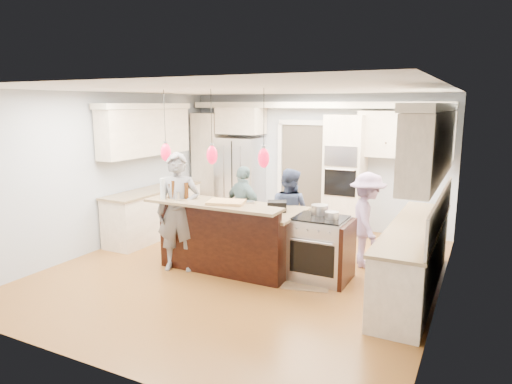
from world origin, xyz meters
TOP-DOWN VIEW (x-y plane):
  - ground_plane at (0.00, 0.00)m, footprint 6.00×6.00m
  - room_shell at (0.00, 0.00)m, footprint 5.54×6.04m
  - refrigerator at (-1.55, 2.64)m, footprint 0.90×0.70m
  - oven_column at (0.75, 2.67)m, footprint 0.72×0.69m
  - back_upper_cabinets at (-0.75, 2.76)m, footprint 5.30×0.61m
  - right_counter_run at (2.44, 0.30)m, footprint 0.64×3.10m
  - left_cabinets at (-2.44, 0.80)m, footprint 0.64×2.30m
  - kitchen_island at (-0.25, 0.07)m, footprint 2.10×1.46m
  - island_range at (1.16, 0.15)m, footprint 0.82×0.71m
  - pendant_lights at (-0.25, -0.51)m, footprint 1.75×0.15m
  - person_bar_end at (-0.90, -0.45)m, footprint 0.77×0.64m
  - person_far_left at (0.35, 0.85)m, footprint 0.78×0.64m
  - person_far_right at (-0.49, 0.85)m, footprint 0.93×0.63m
  - person_range_side at (1.60, 0.98)m, footprint 0.87×1.09m
  - floor_rug at (1.00, 0.07)m, footprint 0.84×1.07m
  - water_bottle at (-1.04, -0.63)m, footprint 0.09×0.09m
  - beer_bottle_a at (-0.98, -0.53)m, footprint 0.06×0.06m
  - beer_bottle_b at (-0.91, -0.53)m, footprint 0.08×0.08m
  - beer_bottle_c at (-0.75, -0.44)m, footprint 0.08×0.08m
  - drink_can at (-0.79, -0.61)m, footprint 0.09×0.09m
  - cutting_board at (-0.06, -0.47)m, footprint 0.58×0.48m
  - pot_large at (1.07, 0.29)m, footprint 0.25×0.25m
  - pot_small at (1.30, 0.15)m, footprint 0.20×0.20m

SIDE VIEW (x-z plane):
  - ground_plane at x=0.00m, z-range 0.00..0.00m
  - floor_rug at x=1.00m, z-range 0.00..0.01m
  - island_range at x=1.16m, z-range 0.00..0.92m
  - kitchen_island at x=-0.25m, z-range -0.07..1.05m
  - person_far_right at x=-0.49m, z-range 0.00..1.47m
  - person_far_left at x=0.35m, z-range 0.00..1.48m
  - person_range_side at x=1.60m, z-range 0.00..1.48m
  - refrigerator at x=-1.55m, z-range 0.00..1.80m
  - person_bar_end at x=-0.90m, z-range 0.00..1.80m
  - pot_small at x=1.30m, z-range 0.92..1.02m
  - pot_large at x=1.07m, z-range 0.92..1.06m
  - right_counter_run at x=2.44m, z-range -0.20..2.31m
  - left_cabinets at x=-2.44m, z-range -0.20..2.31m
  - cutting_board at x=-0.06m, z-range 1.12..1.16m
  - oven_column at x=0.75m, z-range 0.00..2.30m
  - drink_can at x=-0.79m, z-range 1.12..1.25m
  - beer_bottle_a at x=-0.98m, z-range 1.12..1.34m
  - beer_bottle_c at x=-0.75m, z-range 1.12..1.36m
  - beer_bottle_b at x=-0.91m, z-range 1.12..1.39m
  - water_bottle at x=-1.04m, z-range 1.12..1.43m
  - back_upper_cabinets at x=-0.75m, z-range 0.40..2.94m
  - pendant_lights at x=-0.25m, z-range 1.29..2.32m
  - room_shell at x=0.00m, z-range 0.46..3.18m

